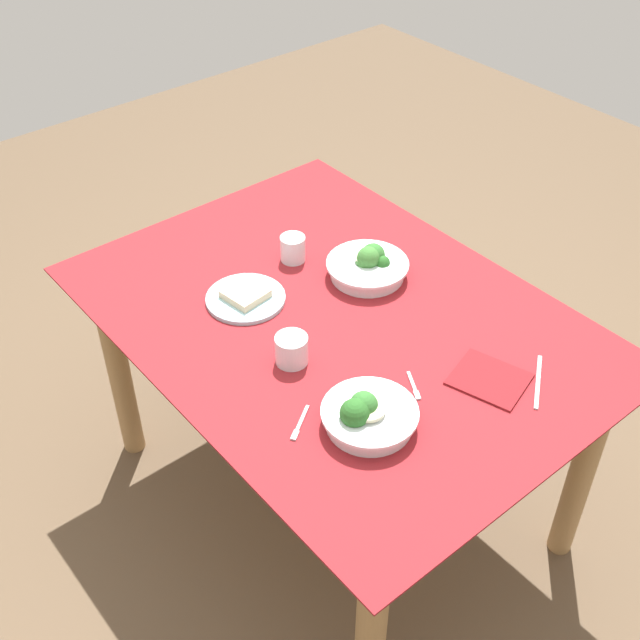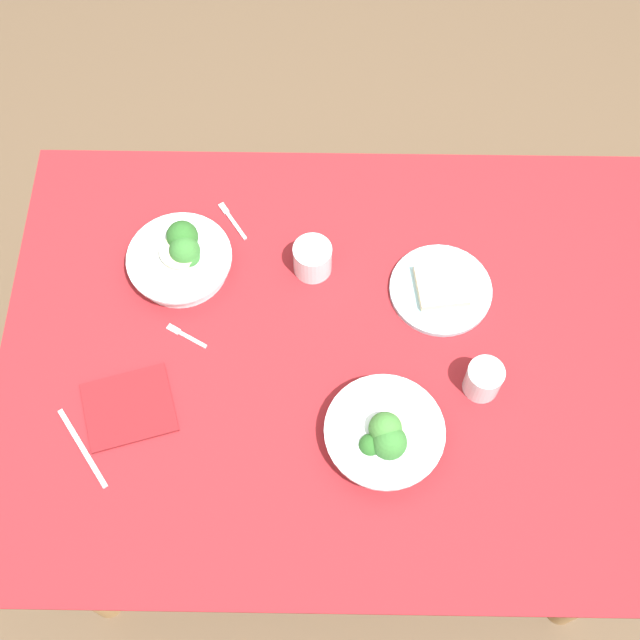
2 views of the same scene
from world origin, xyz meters
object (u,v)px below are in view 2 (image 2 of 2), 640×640
table_knife_left (82,448)px  broccoli_bowl_near (384,434)px  water_glass_side (312,259)px  fork_by_far_bowl (232,220)px  bread_side_plate (441,289)px  broccoli_bowl_far (181,257)px  fork_by_near_bowl (185,335)px  water_glass_center (483,379)px  napkin_folded_upper (129,407)px

table_knife_left → broccoli_bowl_near: bearing=56.7°
water_glass_side → fork_by_far_bowl: bearing=146.7°
broccoli_bowl_near → bread_side_plate: bearing=69.0°
broccoli_bowl_far → fork_by_near_bowl: 0.17m
broccoli_bowl_near → table_knife_left: bearing=-177.5°
broccoli_bowl_near → table_knife_left: broccoli_bowl_near is taller
bread_side_plate → water_glass_center: water_glass_center is taller
broccoli_bowl_far → fork_by_far_bowl: 0.15m
table_knife_left → napkin_folded_upper: (0.08, 0.08, 0.00)m
bread_side_plate → table_knife_left: bearing=-153.3°
bread_side_plate → water_glass_center: 0.23m
fork_by_far_bowl → napkin_folded_upper: (-0.17, -0.44, 0.00)m
fork_by_near_bowl → broccoli_bowl_far: bearing=-54.7°
water_glass_center → table_knife_left: 0.79m
bread_side_plate → broccoli_bowl_near: bearing=-111.0°
bread_side_plate → fork_by_near_bowl: size_ratio=2.46×
water_glass_side → bread_side_plate: bearing=-11.1°
bread_side_plate → napkin_folded_upper: 0.68m
bread_side_plate → water_glass_side: bearing=168.9°
water_glass_center → fork_by_far_bowl: bearing=143.2°
fork_by_near_bowl → broccoli_bowl_near: bearing=-179.0°
water_glass_center → water_glass_side: bearing=141.5°
fork_by_far_bowl → water_glass_center: bearing=-160.3°
bread_side_plate → table_knife_left: size_ratio=1.15×
broccoli_bowl_near → fork_by_far_bowl: (-0.32, 0.50, -0.03)m
broccoli_bowl_far → fork_by_near_bowl: size_ratio=2.53×
fork_by_far_bowl → water_glass_side: bearing=-156.9°
broccoli_bowl_far → water_glass_center: (0.61, -0.27, 0.00)m
water_glass_side → table_knife_left: (-0.43, -0.41, -0.04)m
water_glass_center → napkin_folded_upper: 0.70m
water_glass_side → napkin_folded_upper: 0.48m
fork_by_near_bowl → fork_by_far_bowl: bearing=-76.1°
bread_side_plate → water_glass_center: size_ratio=2.84×
bread_side_plate → table_knife_left: bread_side_plate is taller
broccoli_bowl_near → broccoli_bowl_far: bearing=137.5°
fork_by_far_bowl → napkin_folded_upper: 0.47m
broccoli_bowl_far → water_glass_side: (0.28, -0.00, 0.00)m
water_glass_center → napkin_folded_upper: (-0.69, -0.05, -0.03)m
broccoli_bowl_near → fork_by_near_bowl: bearing=151.7°
broccoli_bowl_far → broccoli_bowl_near: 0.57m
broccoli_bowl_near → napkin_folded_upper: size_ratio=1.34×
broccoli_bowl_far → table_knife_left: broccoli_bowl_far is taller
table_knife_left → napkin_folded_upper: bearing=100.7°
broccoli_bowl_near → bread_side_plate: size_ratio=1.07×
broccoli_bowl_far → water_glass_side: broccoli_bowl_far is taller
fork_by_near_bowl → table_knife_left: 0.30m
fork_by_near_bowl → napkin_folded_upper: size_ratio=0.51×
napkin_folded_upper → fork_by_near_bowl: bearing=58.6°
broccoli_bowl_near → bread_side_plate: 0.35m
bread_side_plate → fork_by_near_bowl: bread_side_plate is taller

